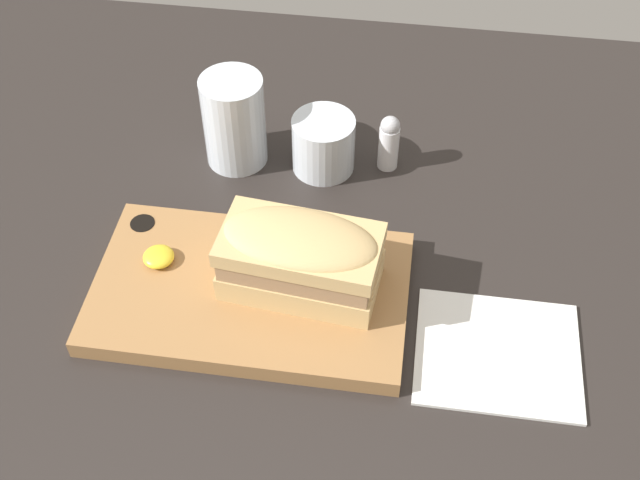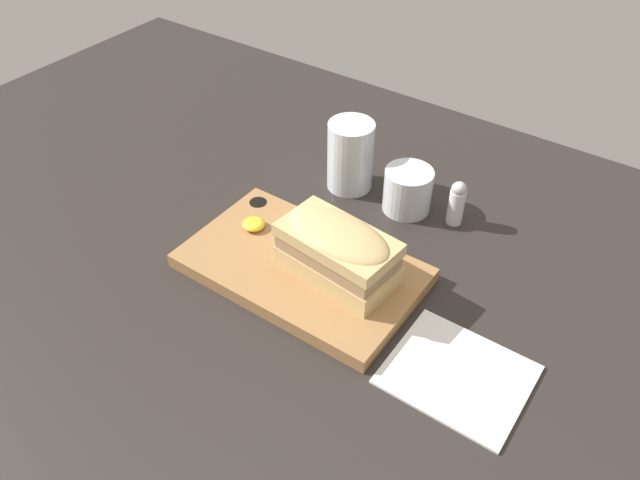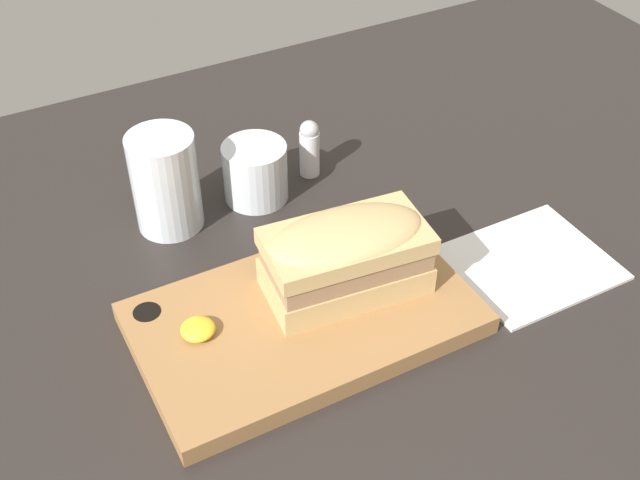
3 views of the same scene
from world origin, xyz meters
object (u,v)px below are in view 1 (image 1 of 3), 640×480
wine_glass (323,145)px  salt_shaker (389,142)px  serving_board (250,292)px  napkin (498,353)px  water_glass (235,126)px  sandwich (300,256)px

wine_glass → salt_shaker: salt_shaker is taller
serving_board → wine_glass: wine_glass is taller
napkin → salt_shaker: size_ratio=2.19×
wine_glass → salt_shaker: 8.04cm
water_glass → wine_glass: water_glass is taller
serving_board → sandwich: (5.41, 1.04, 5.58)cm
serving_board → wine_glass: size_ratio=4.32×
wine_glass → sandwich: bearing=-88.5°
napkin → serving_board: bearing=172.3°
napkin → water_glass: bearing=141.8°
sandwich → salt_shaker: 23.50cm
serving_board → napkin: serving_board is taller
sandwich → water_glass: bearing=118.8°
serving_board → water_glass: bearing=105.5°
serving_board → sandwich: size_ratio=1.96×
sandwich → wine_glass: 21.17cm
water_glass → salt_shaker: (18.91, 1.19, -1.24)cm
serving_board → napkin: 26.66cm
serving_board → salt_shaker: size_ratio=4.39×
sandwich → wine_glass: (-0.54, 20.92, -3.22)cm
sandwich → water_glass: size_ratio=1.44×
sandwich → napkin: size_ratio=1.02×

